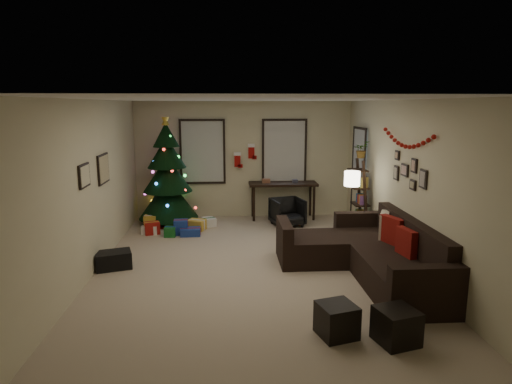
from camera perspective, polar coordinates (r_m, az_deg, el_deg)
floor at (r=7.36m, az=-0.48°, el=-9.74°), size 7.00×7.00×0.00m
ceiling at (r=6.88m, az=-0.52°, el=11.78°), size 7.00×7.00×0.00m
wall_back at (r=10.45m, az=-1.59°, el=4.14°), size 5.00×0.00×5.00m
wall_front at (r=3.62m, az=2.70°, el=-9.46°), size 5.00×0.00×5.00m
wall_left at (r=7.29m, az=-20.51°, el=0.38°), size 0.00×7.00×7.00m
wall_right at (r=7.55m, az=18.80°, el=0.84°), size 0.00×7.00×7.00m
window_back_left at (r=10.40m, az=-6.85°, el=5.14°), size 1.05×0.06×1.50m
window_back_right at (r=10.48m, az=3.63°, el=5.24°), size 1.05×0.06×1.50m
window_right_wall at (r=9.90m, az=13.10°, el=4.34°), size 0.06×0.90×1.30m
christmas_tree at (r=10.06m, az=-11.24°, el=1.71°), size 1.31×1.31×2.44m
presents at (r=9.49m, az=-10.28°, el=-4.39°), size 1.50×1.01×0.30m
sofa at (r=7.28m, az=14.25°, el=-7.85°), size 2.04×2.95×0.91m
pillow_red_a at (r=6.90m, az=18.66°, el=-6.15°), size 0.18×0.42×0.41m
pillow_red_b at (r=7.42m, az=16.97°, el=-4.85°), size 0.28×0.49×0.47m
pillow_cream at (r=7.74m, az=16.06°, el=-4.23°), size 0.31×0.48×0.46m
ottoman_near at (r=5.40m, az=10.28°, el=-15.81°), size 0.50×0.50×0.38m
ottoman_far at (r=5.41m, az=17.51°, el=-16.03°), size 0.51×0.51×0.39m
desk at (r=10.34m, az=3.46°, el=0.66°), size 1.57×0.56×0.85m
desk_chair at (r=9.80m, az=4.04°, el=-2.55°), size 0.73×0.70×0.62m
bookshelf at (r=9.22m, az=13.30°, el=-0.85°), size 0.30×0.46×1.56m
potted_plant at (r=9.21m, az=13.30°, el=5.62°), size 0.52×0.52×0.44m
floor_lamp at (r=8.56m, az=12.16°, el=1.08°), size 0.29×0.29×1.39m
art_map at (r=7.97m, az=-18.95°, el=2.82°), size 0.04×0.60×0.50m
art_abstract at (r=6.99m, az=-21.12°, el=1.96°), size 0.04×0.45×0.35m
gallery at (r=7.45m, az=18.98°, el=2.42°), size 0.03×1.25×0.54m
garland at (r=7.50m, az=18.63°, el=6.44°), size 0.08×1.90×0.30m
stocking_left at (r=10.29m, az=-2.35°, el=4.17°), size 0.20×0.05×0.36m
stocking_right at (r=10.41m, az=-0.55°, el=5.25°), size 0.20×0.05×0.36m
storage_bin at (r=7.68m, az=-17.76°, el=-8.28°), size 0.64×0.52×0.28m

